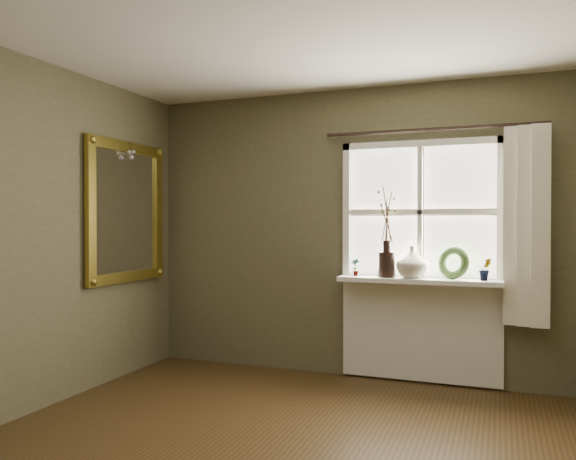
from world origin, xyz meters
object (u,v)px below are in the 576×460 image
at_px(cream_vase, 412,262).
at_px(gilt_mirror, 127,212).
at_px(dark_jug, 387,264).
at_px(wreath, 453,266).

bearing_deg(cream_vase, gilt_mirror, -166.19).
distance_m(dark_jug, gilt_mirror, 2.37).
bearing_deg(gilt_mirror, wreath, 12.97).
distance_m(dark_jug, wreath, 0.55).
xyz_separation_m(cream_vase, wreath, (0.34, 0.04, -0.03)).
height_order(cream_vase, gilt_mirror, gilt_mirror).
bearing_deg(wreath, gilt_mirror, -142.17).
bearing_deg(dark_jug, wreath, 4.15).
height_order(cream_vase, wreath, cream_vase).
distance_m(wreath, gilt_mirror, 2.91).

